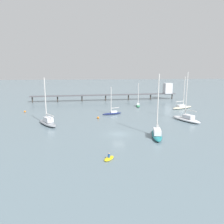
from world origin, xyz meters
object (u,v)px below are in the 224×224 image
object	(u,v)px
dinghy_yellow	(109,158)
mooring_buoy_mid	(25,112)
pier	(136,92)
sailboat_cream	(182,107)
sailboat_navy	(112,113)
sailboat_green	(138,105)
sailboat_white	(187,118)
sailboat_gray	(48,122)
sailboat_teal	(157,133)
mooring_buoy_far	(98,118)

from	to	relation	value
dinghy_yellow	mooring_buoy_mid	size ratio (longest dim) A/B	4.48
pier	sailboat_cream	bearing A→B (deg)	-60.32
sailboat_navy	dinghy_yellow	bearing A→B (deg)	-96.01
pier	sailboat_cream	world-z (taller)	sailboat_cream
sailboat_cream	sailboat_green	xyz separation A→B (m)	(-14.67, 5.64, -0.06)
sailboat_cream	sailboat_navy	size ratio (longest dim) A/B	1.30
pier	sailboat_green	world-z (taller)	sailboat_green
sailboat_white	mooring_buoy_mid	distance (m)	50.13
sailboat_green	mooring_buoy_mid	size ratio (longest dim) A/B	14.52
sailboat_green	dinghy_yellow	world-z (taller)	sailboat_green
dinghy_yellow	sailboat_gray	bearing A→B (deg)	121.55
sailboat_teal	mooring_buoy_mid	xyz separation A→B (m)	(-35.50, 28.91, -0.57)
pier	dinghy_yellow	size ratio (longest dim) A/B	23.55
mooring_buoy_mid	dinghy_yellow	bearing A→B (deg)	-58.32
sailboat_cream	dinghy_yellow	distance (m)	50.88
sailboat_teal	dinghy_yellow	xyz separation A→B (m)	(-11.04, -10.71, -0.65)
pier	sailboat_teal	distance (m)	52.92
pier	sailboat_green	size ratio (longest dim) A/B	7.27
sailboat_green	sailboat_white	bearing A→B (deg)	-70.00
pier	sailboat_gray	bearing A→B (deg)	-127.36
sailboat_cream	sailboat_gray	size ratio (longest dim) A/B	0.93
sailboat_navy	mooring_buoy_far	bearing A→B (deg)	-129.78
sailboat_cream	dinghy_yellow	bearing A→B (deg)	-124.92
sailboat_gray	sailboat_navy	bearing A→B (deg)	32.81
sailboat_white	sailboat_cream	bearing A→B (deg)	71.44
sailboat_green	pier	bearing A→B (deg)	81.41
sailboat_gray	mooring_buoy_far	world-z (taller)	sailboat_gray
sailboat_navy	mooring_buoy_mid	world-z (taller)	sailboat_navy
pier	sailboat_white	distance (m)	40.13
sailboat_gray	pier	bearing A→B (deg)	52.64
sailboat_green	dinghy_yellow	xyz separation A→B (m)	(-14.46, -47.35, -0.39)
sailboat_teal	dinghy_yellow	world-z (taller)	sailboat_teal
sailboat_cream	mooring_buoy_mid	xyz separation A→B (m)	(-53.58, -2.10, -0.37)
sailboat_teal	mooring_buoy_mid	bearing A→B (deg)	140.84
sailboat_navy	sailboat_green	distance (m)	17.09
sailboat_gray	sailboat_white	xyz separation A→B (m)	(37.07, 0.88, -0.03)
sailboat_cream	pier	bearing A→B (deg)	119.68
sailboat_white	mooring_buoy_far	distance (m)	24.57
sailboat_gray	mooring_buoy_far	distance (m)	14.28
sailboat_teal	dinghy_yellow	bearing A→B (deg)	-135.88
sailboat_gray	sailboat_green	bearing A→B (deg)	40.77
pier	sailboat_cream	distance (m)	24.94
sailboat_gray	sailboat_teal	world-z (taller)	sailboat_teal
sailboat_green	dinghy_yellow	size ratio (longest dim) A/B	3.24
sailboat_green	sailboat_cream	bearing A→B (deg)	-21.02
sailboat_teal	mooring_buoy_far	size ratio (longest dim) A/B	20.66
sailboat_navy	sailboat_white	world-z (taller)	sailboat_white
sailboat_cream	sailboat_green	distance (m)	15.71
mooring_buoy_far	mooring_buoy_mid	world-z (taller)	mooring_buoy_far
sailboat_gray	sailboat_teal	xyz separation A→B (m)	(25.04, -12.10, 0.02)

